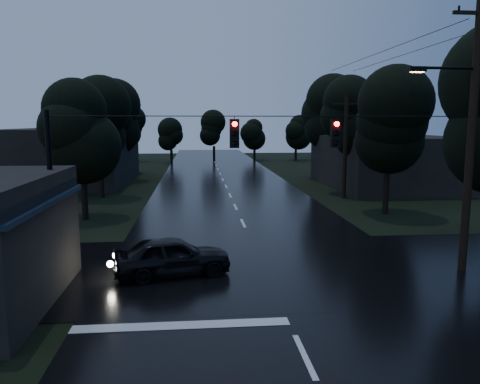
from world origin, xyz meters
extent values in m
cube|color=black|center=(0.00, 30.00, 0.00)|extent=(12.00, 120.00, 0.02)
cube|color=black|center=(0.00, 12.00, 0.00)|extent=(60.00, 9.00, 0.02)
cube|color=black|center=(-7.00, 9.00, 3.20)|extent=(0.30, 7.00, 0.15)
cylinder|color=black|center=(-7.20, 6.00, 1.50)|extent=(0.10, 0.10, 3.00)
cylinder|color=black|center=(-7.20, 12.00, 1.50)|extent=(0.10, 0.10, 3.00)
cube|color=#F0A760|center=(-7.05, 7.50, 2.50)|extent=(0.06, 1.60, 0.50)
cube|color=#F0A760|center=(-7.05, 10.20, 2.50)|extent=(0.06, 1.20, 0.50)
cube|color=black|center=(14.00, 34.00, 2.20)|extent=(10.00, 14.00, 4.40)
cube|color=black|center=(-14.00, 40.00, 2.50)|extent=(10.00, 16.00, 5.00)
cylinder|color=black|center=(7.50, 11.00, 5.00)|extent=(0.30, 0.30, 10.00)
cube|color=black|center=(7.50, 11.00, 9.40)|extent=(2.00, 0.12, 0.12)
cylinder|color=black|center=(6.40, 11.00, 7.50)|extent=(2.20, 0.10, 0.10)
cube|color=black|center=(5.30, 11.00, 7.45)|extent=(0.60, 0.25, 0.18)
cube|color=#FFB266|center=(5.30, 11.00, 7.35)|extent=(0.45, 0.18, 0.03)
cylinder|color=black|center=(8.30, 28.00, 3.75)|extent=(0.30, 0.30, 7.50)
cube|color=black|center=(8.30, 28.00, 6.90)|extent=(2.00, 0.12, 0.12)
cylinder|color=black|center=(-7.50, 11.00, 3.00)|extent=(0.18, 0.18, 6.00)
cylinder|color=black|center=(0.00, 11.00, 5.80)|extent=(15.00, 0.03, 0.03)
cube|color=black|center=(-1.20, 11.00, 5.20)|extent=(0.32, 0.25, 1.00)
sphere|color=#FF0C07|center=(-1.20, 10.85, 5.20)|extent=(0.18, 0.18, 0.18)
cube|color=black|center=(2.40, 11.00, 5.20)|extent=(0.32, 0.25, 1.00)
sphere|color=#FF0C07|center=(2.40, 10.85, 5.20)|extent=(0.18, 0.18, 0.18)
cylinder|color=black|center=(-9.00, 22.00, 1.22)|extent=(0.36, 0.36, 2.45)
sphere|color=black|center=(-9.00, 22.00, 4.20)|extent=(3.92, 3.92, 3.92)
sphere|color=black|center=(-9.00, 22.00, 5.25)|extent=(3.92, 3.92, 3.92)
sphere|color=black|center=(-9.00, 22.00, 6.30)|extent=(3.92, 3.92, 3.92)
cylinder|color=black|center=(-9.60, 30.00, 1.31)|extent=(0.36, 0.36, 2.62)
sphere|color=black|center=(-9.60, 30.00, 4.50)|extent=(4.20, 4.20, 4.20)
sphere|color=black|center=(-9.60, 30.00, 5.62)|extent=(4.20, 4.20, 4.20)
sphere|color=black|center=(-9.60, 30.00, 6.75)|extent=(4.20, 4.20, 4.20)
cylinder|color=black|center=(-10.20, 40.00, 1.40)|extent=(0.36, 0.36, 2.80)
sphere|color=black|center=(-10.20, 40.00, 4.80)|extent=(4.48, 4.48, 4.48)
sphere|color=black|center=(-10.20, 40.00, 6.00)|extent=(4.48, 4.48, 4.48)
sphere|color=black|center=(-10.20, 40.00, 7.20)|extent=(4.48, 4.48, 4.48)
cylinder|color=black|center=(9.00, 22.00, 1.31)|extent=(0.36, 0.36, 2.62)
sphere|color=black|center=(9.00, 22.00, 4.50)|extent=(4.20, 4.20, 4.20)
sphere|color=black|center=(9.00, 22.00, 5.62)|extent=(4.20, 4.20, 4.20)
sphere|color=black|center=(9.00, 22.00, 6.75)|extent=(4.20, 4.20, 4.20)
cylinder|color=black|center=(9.60, 30.00, 1.40)|extent=(0.36, 0.36, 2.80)
sphere|color=black|center=(9.60, 30.00, 4.80)|extent=(4.48, 4.48, 4.48)
sphere|color=black|center=(9.60, 30.00, 6.00)|extent=(4.48, 4.48, 4.48)
sphere|color=black|center=(9.60, 30.00, 7.20)|extent=(4.48, 4.48, 4.48)
cylinder|color=black|center=(10.20, 40.00, 1.49)|extent=(0.36, 0.36, 2.97)
sphere|color=black|center=(10.20, 40.00, 5.10)|extent=(4.76, 4.76, 4.76)
sphere|color=black|center=(10.20, 40.00, 6.38)|extent=(4.76, 4.76, 4.76)
sphere|color=black|center=(10.20, 40.00, 7.65)|extent=(4.76, 4.76, 4.76)
imported|color=black|center=(-3.46, 11.45, 0.73)|extent=(4.52, 2.57, 1.45)
camera|label=1|loc=(-2.53, -5.34, 5.60)|focal=35.00mm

